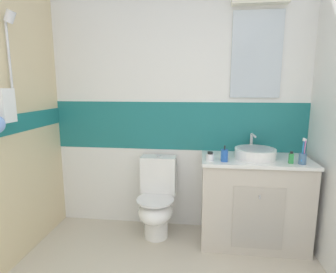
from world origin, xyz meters
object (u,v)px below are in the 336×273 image
(sink_basin, at_px, (255,153))
(soap_dispenser, at_px, (224,155))
(toothbrush_cup, at_px, (303,157))
(toilet, at_px, (157,200))
(hair_gel_jar, at_px, (210,157))
(perfume_flask_small, at_px, (291,158))

(sink_basin, height_order, soap_dispenser, sink_basin)
(toothbrush_cup, relative_size, soap_dispenser, 1.58)
(toilet, xyz_separation_m, soap_dispenser, (0.64, -0.17, 0.53))
(toothbrush_cup, bearing_deg, toilet, 172.20)
(sink_basin, distance_m, toilet, 1.07)
(hair_gel_jar, relative_size, perfume_flask_small, 0.74)
(toilet, xyz_separation_m, toothbrush_cup, (1.30, -0.18, 0.54))
(hair_gel_jar, bearing_deg, soap_dispenser, -8.74)
(hair_gel_jar, bearing_deg, perfume_flask_small, -1.52)
(toilet, relative_size, soap_dispenser, 5.49)
(toothbrush_cup, bearing_deg, sink_basin, 157.08)
(sink_basin, distance_m, toothbrush_cup, 0.40)
(hair_gel_jar, xyz_separation_m, perfume_flask_small, (0.69, -0.02, 0.02))
(toilet, bearing_deg, perfume_flask_small, -8.04)
(sink_basin, distance_m, hair_gel_jar, 0.44)
(soap_dispenser, bearing_deg, hair_gel_jar, 171.26)
(sink_basin, xyz_separation_m, perfume_flask_small, (0.28, -0.15, 0.00))
(sink_basin, bearing_deg, toilet, 178.59)
(toothbrush_cup, relative_size, hair_gel_jar, 2.93)
(sink_basin, relative_size, toothbrush_cup, 1.79)
(toilet, relative_size, hair_gel_jar, 10.21)
(perfume_flask_small, bearing_deg, toothbrush_cup, -4.51)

